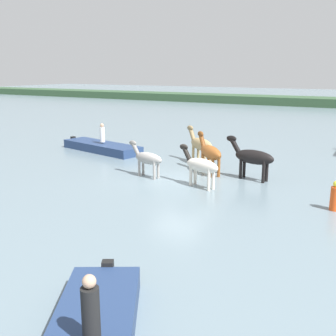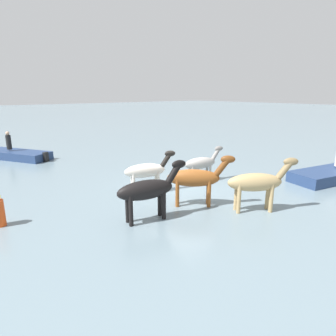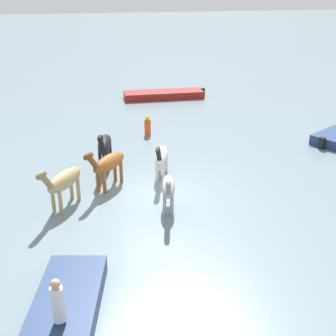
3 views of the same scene
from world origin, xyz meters
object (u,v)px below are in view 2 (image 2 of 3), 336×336
Objects in this scene: horse_gray_outer at (196,178)px; boat_skiff_near at (12,155)px; horse_dark_mare at (147,171)px; horse_dun_straggler at (201,163)px; horse_pinto_flank at (148,190)px; person_boatman_standing at (9,141)px; horse_lead at (257,182)px.

boat_skiff_near is at bearing 146.32° from horse_gray_outer.
horse_dark_mare is 1.06× the size of horse_dun_straggler.
person_boatman_standing is at bearing 108.13° from horse_pinto_flank.
boat_skiff_near is at bearing 123.55° from horse_dark_mare.
horse_lead reaches higher than boat_skiff_near.
horse_pinto_flank is (2.20, -0.04, -0.00)m from horse_gray_outer.
horse_gray_outer is 14.22m from person_boatman_standing.
horse_pinto_flank is 0.46× the size of boat_skiff_near.
horse_dark_mare reaches higher than horse_dun_straggler.
person_boatman_standing is at bearing 130.43° from horse_dun_straggler.
horse_dun_straggler is 5.03m from horse_pinto_flank.
horse_dark_mare is 2.85m from horse_pinto_flank.
horse_lead is (1.04, 3.87, 0.17)m from horse_dun_straggler.
horse_pinto_flank is at bearing 96.67° from person_boatman_standing.
horse_dark_mare is at bearing 105.78° from person_boatman_standing.
horse_pinto_flank reaches higher than horse_dark_mare.
horse_dark_mare is at bearing 149.38° from horse_lead.
horse_gray_outer is at bearing -57.43° from horse_dark_mare.
person_boatman_standing is (3.19, -11.30, 0.17)m from horse_dark_mare.
horse_lead is (-1.96, 4.21, 0.11)m from horse_dark_mare.
horse_dark_mare is 4.65m from horse_lead.
person_boatman_standing is at bearing 146.80° from horse_gray_outer.
horse_gray_outer reaches higher than horse_pinto_flank.
person_boatman_standing is at bearing 124.14° from horse_dark_mare.
horse_lead reaches higher than horse_dark_mare.
horse_dark_mare reaches higher than boat_skiff_near.
horse_dark_mare is 11.74m from person_boatman_standing.
boat_skiff_near is (1.49, -13.70, -0.92)m from horse_pinto_flank.
horse_lead is 1.07× the size of horse_gray_outer.
person_boatman_standing is (3.80, -13.70, 0.06)m from horse_gray_outer.
horse_gray_outer is at bearing 10.37° from horse_pinto_flank.
horse_dun_straggler is at bearing 35.10° from horse_pinto_flank.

